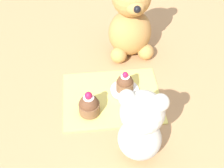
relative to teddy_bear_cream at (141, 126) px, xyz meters
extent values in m
plane|color=tan|center=(0.04, -0.18, -0.10)|extent=(4.00, 4.00, 0.00)
cube|color=#E0D166|center=(0.04, -0.18, -0.10)|extent=(0.27, 0.22, 0.01)
ellipsoid|color=beige|center=(0.00, 0.00, -0.04)|extent=(0.12, 0.11, 0.12)
sphere|color=beige|center=(0.00, 0.00, 0.05)|extent=(0.10, 0.10, 0.10)
ellipsoid|color=beige|center=(-0.01, -0.03, 0.05)|extent=(0.06, 0.05, 0.04)
sphere|color=black|center=(-0.01, -0.05, 0.05)|extent=(0.02, 0.02, 0.02)
sphere|color=beige|center=(-0.03, 0.01, 0.09)|extent=(0.04, 0.04, 0.04)
sphere|color=beige|center=(0.03, -0.01, 0.09)|extent=(0.04, 0.04, 0.04)
sphere|color=beige|center=(-0.04, -0.02, -0.08)|extent=(0.04, 0.04, 0.04)
sphere|color=beige|center=(0.02, -0.04, -0.08)|extent=(0.04, 0.04, 0.04)
ellipsoid|color=#B78447|center=(-0.03, -0.38, -0.03)|extent=(0.14, 0.13, 0.15)
ellipsoid|color=#B78447|center=(-0.04, -0.34, 0.09)|extent=(0.06, 0.05, 0.04)
sphere|color=black|center=(-0.04, -0.32, 0.10)|extent=(0.02, 0.02, 0.02)
sphere|color=#B78447|center=(0.01, -0.34, -0.08)|extent=(0.05, 0.05, 0.05)
sphere|color=#B78447|center=(-0.08, -0.35, -0.08)|extent=(0.05, 0.05, 0.05)
cylinder|color=brown|center=(0.11, -0.13, -0.08)|extent=(0.06, 0.06, 0.03)
sphere|color=brown|center=(0.11, -0.13, -0.06)|extent=(0.05, 0.05, 0.05)
cylinder|color=white|center=(0.11, -0.13, -0.04)|extent=(0.03, 0.03, 0.00)
sphere|color=#B71947|center=(0.11, -0.13, -0.03)|extent=(0.02, 0.02, 0.02)
cylinder|color=silver|center=(0.01, -0.20, -0.09)|extent=(0.08, 0.08, 0.01)
cylinder|color=brown|center=(0.01, -0.20, -0.08)|extent=(0.05, 0.05, 0.03)
sphere|color=brown|center=(0.01, -0.20, -0.06)|extent=(0.05, 0.05, 0.05)
cylinder|color=white|center=(0.01, -0.20, -0.04)|extent=(0.02, 0.02, 0.00)
sphere|color=#B71947|center=(0.01, -0.20, -0.03)|extent=(0.02, 0.02, 0.02)
camera|label=1|loc=(0.11, 0.41, 0.55)|focal=50.00mm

